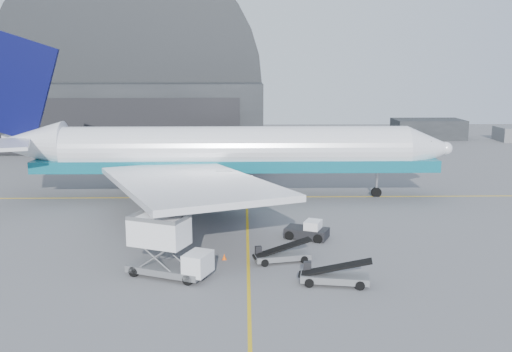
{
  "coord_description": "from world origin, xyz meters",
  "views": [
    {
      "loc": [
        -0.28,
        -45.32,
        15.58
      ],
      "look_at": [
        0.89,
        10.2,
        4.5
      ],
      "focal_mm": 40.0,
      "sensor_mm": 36.0,
      "label": 1
    }
  ],
  "objects_px": {
    "pushback_tug": "(308,231)",
    "belt_loader_a": "(281,255)",
    "catering_truck": "(166,248)",
    "airliner": "(217,152)",
    "belt_loader_b": "(334,276)"
  },
  "relations": [
    {
      "from": "airliner",
      "to": "pushback_tug",
      "type": "height_order",
      "value": "airliner"
    },
    {
      "from": "airliner",
      "to": "pushback_tug",
      "type": "bearing_deg",
      "value": -61.15
    },
    {
      "from": "catering_truck",
      "to": "pushback_tug",
      "type": "bearing_deg",
      "value": 60.72
    },
    {
      "from": "belt_loader_a",
      "to": "belt_loader_b",
      "type": "xyz_separation_m",
      "value": [
        3.45,
        -4.77,
        0.05
      ]
    },
    {
      "from": "airliner",
      "to": "catering_truck",
      "type": "xyz_separation_m",
      "value": [
        -2.62,
        -25.09,
        -3.22
      ]
    },
    {
      "from": "belt_loader_a",
      "to": "airliner",
      "type": "bearing_deg",
      "value": 92.89
    },
    {
      "from": "pushback_tug",
      "to": "belt_loader_a",
      "type": "xyz_separation_m",
      "value": [
        -2.8,
        -6.12,
        -0.1
      ]
    },
    {
      "from": "pushback_tug",
      "to": "belt_loader_a",
      "type": "distance_m",
      "value": 6.73
    },
    {
      "from": "catering_truck",
      "to": "belt_loader_a",
      "type": "height_order",
      "value": "catering_truck"
    },
    {
      "from": "airliner",
      "to": "belt_loader_b",
      "type": "height_order",
      "value": "airliner"
    },
    {
      "from": "pushback_tug",
      "to": "belt_loader_a",
      "type": "bearing_deg",
      "value": -92.04
    },
    {
      "from": "airliner",
      "to": "belt_loader_b",
      "type": "xyz_separation_m",
      "value": [
        9.54,
        -27.02,
        -4.8
      ]
    },
    {
      "from": "catering_truck",
      "to": "pushback_tug",
      "type": "distance_m",
      "value": 14.66
    },
    {
      "from": "catering_truck",
      "to": "pushback_tug",
      "type": "relative_size",
      "value": 1.57
    },
    {
      "from": "catering_truck",
      "to": "belt_loader_a",
      "type": "distance_m",
      "value": 9.31
    }
  ]
}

